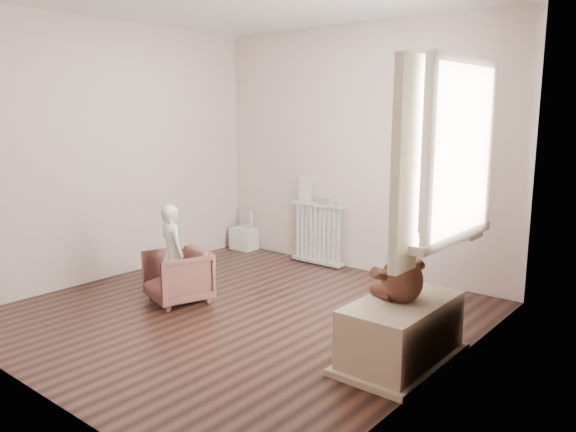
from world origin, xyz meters
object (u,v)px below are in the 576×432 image
Objects in this scene: teddy_bear at (403,268)px; toy_bench at (401,334)px; plush_cat at (467,209)px; armchair at (178,277)px; toy_vanity at (244,228)px; radiator at (318,230)px; child at (173,253)px.

toy_bench is at bearing 58.49° from teddy_bear.
plush_cat reaches higher than teddy_bear.
toy_bench is 0.47m from teddy_bear.
armchair is 2.20m from teddy_bear.
toy_vanity is 0.94× the size of armchair.
toy_vanity is at bearing 151.90° from toy_bench.
radiator is 1.85m from armchair.
plush_cat reaches higher than armchair.
toy_bench is 1.07m from plush_cat.
child reaches higher than toy_bench.
radiator reaches higher than armchair.
child is 2.17m from teddy_bear.
child reaches higher than radiator.
toy_bench is at bearing -28.10° from toy_vanity.
teddy_bear is (-0.01, -0.01, 0.47)m from toy_bench.
plush_cat reaches higher than toy_vanity.
plush_cat is (3.21, -0.95, 0.72)m from toy_vanity.
armchair is 1.12× the size of teddy_bear.
teddy_bear is (1.94, -1.68, 0.28)m from radiator.
teddy_bear reaches higher than armchair.
armchair is 1.83× the size of plush_cat.
armchair is (0.91, -1.80, -0.04)m from toy_vanity.
radiator is 0.74× the size of toy_bench.
armchair is 0.59× the size of child.
child reaches higher than armchair.
teddy_bear is at bearing -83.86° from plush_cat.
child is at bearing -174.34° from toy_bench.
toy_vanity is 2.07m from child.
teddy_bear is at bearing -157.40° from child.
child is at bearing -96.51° from radiator.
radiator is 2.46× the size of plush_cat.
radiator is 2.57m from toy_bench.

